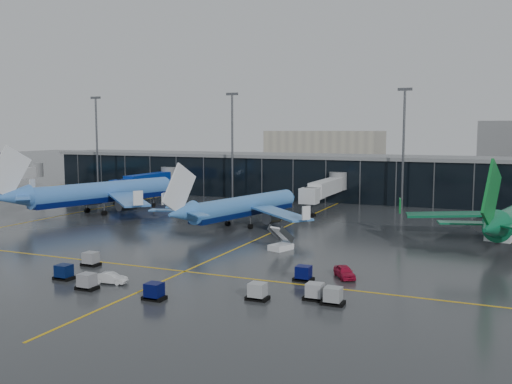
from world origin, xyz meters
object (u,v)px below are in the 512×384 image
at_px(airliner_klm_near, 245,194).
at_px(service_van_white, 111,278).
at_px(baggage_carts, 195,282).
at_px(service_van_red, 344,272).
at_px(mobile_airstair, 281,244).
at_px(airliner_arkefly, 104,180).

bearing_deg(airliner_klm_near, service_van_white, -74.41).
relative_size(baggage_carts, service_van_red, 8.18).
bearing_deg(mobile_airstair, service_van_white, -94.80).
relative_size(airliner_arkefly, mobile_airstair, 11.57).
bearing_deg(service_van_red, airliner_arkefly, 119.81).
distance_m(service_van_red, service_van_white, 26.18).
bearing_deg(service_van_white, service_van_red, -69.77).
distance_m(airliner_arkefly, baggage_carts, 60.94).
bearing_deg(airliner_arkefly, service_van_white, -34.01).
bearing_deg(airliner_klm_near, airliner_arkefly, -172.63).
bearing_deg(service_van_red, mobile_airstair, 104.58).
height_order(airliner_klm_near, mobile_airstair, airliner_klm_near).
xyz_separation_m(mobile_airstair, service_van_red, (12.11, -11.36, -0.06)).
distance_m(airliner_arkefly, service_van_white, 55.79).
bearing_deg(airliner_arkefly, airliner_klm_near, 11.85).
relative_size(baggage_carts, service_van_white, 9.13).
distance_m(baggage_carts, mobile_airstair, 22.08).
bearing_deg(service_van_red, service_van_white, 176.36).
bearing_deg(mobile_airstair, baggage_carts, -73.66).
bearing_deg(airliner_arkefly, mobile_airstair, -5.76).
height_order(airliner_arkefly, mobile_airstair, airliner_arkefly).
height_order(airliner_arkefly, service_van_white, airliner_arkefly).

